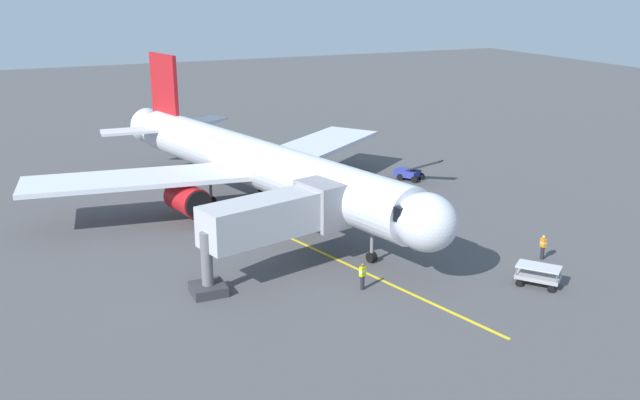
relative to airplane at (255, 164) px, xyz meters
The scene contains 9 objects.
ground_plane 4.90m from the airplane, 68.64° to the right, with size 220.00×220.00×0.00m, color #4C4C4F.
apron_lead_in_line 7.44m from the airplane, 90.65° to the left, with size 0.24×40.00×0.01m, color yellow.
airplane is the anchor object (origin of this frame).
jet_bridge 12.50m from the airplane, 79.28° to the left, with size 11.47×5.45×5.40m.
ground_crew_marshaller 22.82m from the airplane, 129.07° to the left, with size 0.27×0.41×1.71m.
ground_crew_wing_walker 17.23m from the airplane, 93.24° to the left, with size 0.46×0.38×1.71m.
ground_crew_loader 12.95m from the airplane, 153.60° to the left, with size 0.47×0.43×1.71m.
belt_loader_near_nose 17.00m from the airplane, 169.19° to the right, with size 3.31×4.57×2.32m.
baggage_cart_portside 23.78m from the airplane, 118.08° to the left, with size 2.71×2.91×1.27m.
Camera 1 is at (16.16, 53.95, 17.87)m, focal length 39.12 mm.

